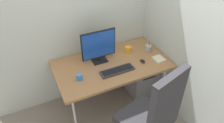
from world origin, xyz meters
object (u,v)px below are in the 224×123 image
at_px(keyboard, 117,71).
at_px(coffee_mug, 128,50).
at_px(office_chair, 152,115).
at_px(mouse, 143,61).
at_px(pen_holder, 148,48).
at_px(notebook, 159,59).
at_px(monitor, 99,46).
at_px(filing_cabinet, 139,74).
at_px(desk_clamp_accessory, 79,77).

relative_size(keyboard, coffee_mug, 3.72).
relative_size(office_chair, mouse, 14.57).
distance_m(pen_holder, notebook, 0.25).
distance_m(keyboard, coffee_mug, 0.47).
bearing_deg(office_chair, monitor, 99.12).
height_order(filing_cabinet, desk_clamp_accessory, desk_clamp_accessory).
height_order(mouse, notebook, mouse).
bearing_deg(office_chair, keyboard, 94.34).
bearing_deg(coffee_mug, monitor, -179.73).
bearing_deg(desk_clamp_accessory, pen_holder, 8.57).
bearing_deg(monitor, filing_cabinet, -2.88).
height_order(pen_holder, notebook, pen_holder).
distance_m(keyboard, notebook, 0.62).
height_order(keyboard, mouse, mouse).
bearing_deg(coffee_mug, desk_clamp_accessory, -162.17).
distance_m(monitor, coffee_mug, 0.49).
xyz_separation_m(filing_cabinet, mouse, (-0.14, -0.25, 0.46)).
distance_m(office_chair, mouse, 0.83).
xyz_separation_m(keyboard, notebook, (0.62, -0.02, -0.00)).
bearing_deg(monitor, notebook, -24.98).
xyz_separation_m(notebook, desk_clamp_accessory, (-1.10, 0.08, 0.02)).
relative_size(office_chair, notebook, 8.36).
distance_m(office_chair, desk_clamp_accessory, 0.95).
relative_size(filing_cabinet, notebook, 3.78).
relative_size(monitor, desk_clamp_accessory, 6.15).
height_order(monitor, mouse, monitor).
relative_size(filing_cabinet, monitor, 1.24).
distance_m(monitor, desk_clamp_accessory, 0.49).
distance_m(mouse, desk_clamp_accessory, 0.88).
distance_m(monitor, pen_holder, 0.74).
bearing_deg(monitor, desk_clamp_accessory, -144.65).
xyz_separation_m(monitor, mouse, (0.51, -0.29, -0.22)).
xyz_separation_m(office_chair, coffee_mug, (0.28, 1.04, 0.13)).
distance_m(pen_holder, desk_clamp_accessory, 1.09).
distance_m(filing_cabinet, notebook, 0.56).
relative_size(notebook, desk_clamp_accessory, 2.02).
bearing_deg(notebook, pen_holder, 92.15).
xyz_separation_m(office_chair, monitor, (-0.17, 1.03, 0.32)).
relative_size(pen_holder, coffee_mug, 1.54).
bearing_deg(desk_clamp_accessory, coffee_mug, 17.83).
height_order(coffee_mug, desk_clamp_accessory, coffee_mug).
relative_size(monitor, pen_holder, 2.54).
xyz_separation_m(office_chair, notebook, (0.57, 0.69, 0.10)).
distance_m(filing_cabinet, coffee_mug, 0.53).
relative_size(filing_cabinet, pen_holder, 3.15).
distance_m(office_chair, filing_cabinet, 1.17).
height_order(keyboard, notebook, keyboard).
distance_m(mouse, notebook, 0.23).
bearing_deg(desk_clamp_accessory, notebook, -4.17).
xyz_separation_m(keyboard, desk_clamp_accessory, (-0.48, 0.06, 0.02)).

